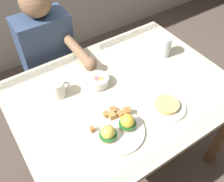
# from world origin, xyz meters

# --- Properties ---
(ground_plane) EXTENTS (6.00, 6.00, 0.00)m
(ground_plane) POSITION_xyz_m (0.00, 0.00, 0.00)
(ground_plane) COLOR brown
(dining_table) EXTENTS (1.20, 0.90, 0.74)m
(dining_table) POSITION_xyz_m (0.00, 0.00, 0.63)
(dining_table) COLOR beige
(dining_table) RESTS_ON ground_plane
(eggs_benedict_plate) EXTENTS (0.27, 0.27, 0.09)m
(eggs_benedict_plate) POSITION_xyz_m (-0.18, -0.20, 0.77)
(eggs_benedict_plate) COLOR white
(eggs_benedict_plate) RESTS_ON dining_table
(fruit_bowl) EXTENTS (0.12, 0.12, 0.06)m
(fruit_bowl) POSITION_xyz_m (-0.09, 0.12, 0.77)
(fruit_bowl) COLOR white
(fruit_bowl) RESTS_ON dining_table
(coffee_mug) EXTENTS (0.11, 0.08, 0.09)m
(coffee_mug) POSITION_xyz_m (-0.31, 0.17, 0.79)
(coffee_mug) COLOR white
(coffee_mug) RESTS_ON dining_table
(fork) EXTENTS (0.13, 0.12, 0.00)m
(fork) POSITION_xyz_m (0.41, -0.25, 0.74)
(fork) COLOR silver
(fork) RESTS_ON dining_table
(water_glass_near) EXTENTS (0.08, 0.08, 0.13)m
(water_glass_near) POSITION_xyz_m (0.39, 0.11, 0.80)
(water_glass_near) COLOR silver
(water_glass_near) RESTS_ON dining_table
(side_plate) EXTENTS (0.20, 0.20, 0.04)m
(side_plate) POSITION_xyz_m (0.12, -0.22, 0.75)
(side_plate) COLOR white
(side_plate) RESTS_ON dining_table
(diner_person) EXTENTS (0.34, 0.54, 1.14)m
(diner_person) POSITION_xyz_m (-0.19, 0.60, 0.65)
(diner_person) COLOR #33333D
(diner_person) RESTS_ON ground_plane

